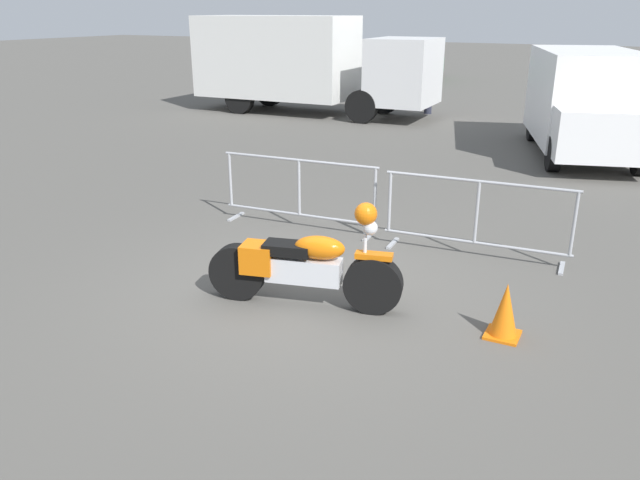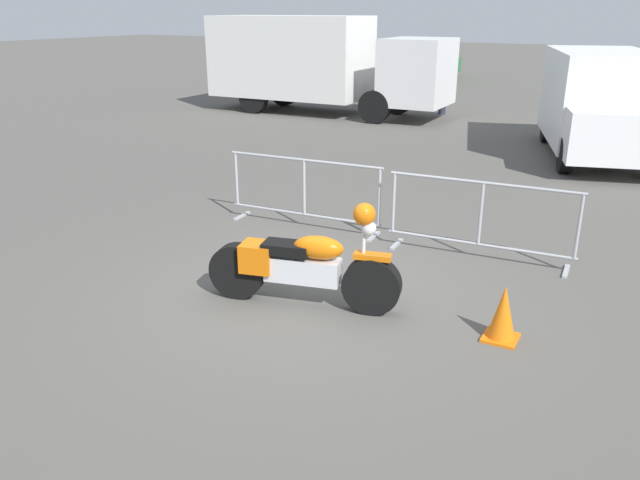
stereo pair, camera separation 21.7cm
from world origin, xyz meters
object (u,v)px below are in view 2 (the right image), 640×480
at_px(crowd_barrier_near, 304,192).
at_px(parked_car_green, 431,64).
at_px(parked_car_blue, 370,61).
at_px(traffic_cone, 503,314).
at_px(parked_car_yellow, 316,60).
at_px(box_truck, 315,61).
at_px(motorcycle, 303,265).
at_px(crowd_barrier_far, 480,219).
at_px(pedestrian, 444,85).
at_px(delivery_van, 599,101).

distance_m(crowd_barrier_near, parked_car_green, 22.10).
relative_size(parked_car_blue, traffic_cone, 7.53).
distance_m(parked_car_yellow, traffic_cone, 27.92).
relative_size(box_truck, parked_car_yellow, 1.86).
height_order(motorcycle, crowd_barrier_far, motorcycle).
bearing_deg(crowd_barrier_near, pedestrian, 98.28).
bearing_deg(traffic_cone, crowd_barrier_near, 149.53).
bearing_deg(pedestrian, crowd_barrier_far, 86.30).
relative_size(crowd_barrier_far, parked_car_green, 0.59).
relative_size(motorcycle, traffic_cone, 3.73).
distance_m(parked_car_green, pedestrian, 10.44).
height_order(box_truck, traffic_cone, box_truck).
xyz_separation_m(crowd_barrier_near, box_truck, (-5.40, 9.99, 1.08)).
bearing_deg(parked_car_green, parked_car_blue, 91.27).
xyz_separation_m(delivery_van, parked_car_green, (-8.79, 13.89, -0.51)).
bearing_deg(box_truck, pedestrian, 23.15).
distance_m(motorcycle, box_truck, 14.11).
height_order(delivery_van, parked_car_green, delivery_van).
bearing_deg(parked_car_yellow, parked_car_green, -90.08).
relative_size(motorcycle, delivery_van, 0.41).
bearing_deg(traffic_cone, box_truck, 126.49).
height_order(crowd_barrier_near, parked_car_green, parked_car_green).
xyz_separation_m(box_truck, traffic_cone, (8.92, -12.06, -1.35)).
bearing_deg(delivery_van, box_truck, -122.13).
distance_m(crowd_barrier_far, box_truck, 12.90).
bearing_deg(crowd_barrier_near, delivery_van, 66.56).
relative_size(crowd_barrier_near, traffic_cone, 4.26).
xyz_separation_m(box_truck, pedestrian, (3.70, 1.69, -0.72)).
height_order(crowd_barrier_near, traffic_cone, crowd_barrier_near).
distance_m(box_truck, pedestrian, 4.13).
height_order(parked_car_yellow, pedestrian, pedestrian).
distance_m(motorcycle, traffic_cone, 2.19).
distance_m(box_truck, traffic_cone, 15.06).
relative_size(motorcycle, box_truck, 0.28).
distance_m(motorcycle, parked_car_green, 24.72).
xyz_separation_m(crowd_barrier_far, traffic_cone, (0.82, -2.07, -0.27)).
bearing_deg(parked_car_yellow, delivery_van, -133.43).
bearing_deg(crowd_barrier_far, crowd_barrier_near, 180.00).
height_order(delivery_van, traffic_cone, delivery_van).
bearing_deg(motorcycle, parked_car_green, 92.51).
height_order(motorcycle, parked_car_blue, parked_car_blue).
bearing_deg(parked_car_yellow, pedestrian, -134.62).
height_order(box_truck, parked_car_blue, box_truck).
relative_size(box_truck, traffic_cone, 13.14).
relative_size(motorcycle, parked_car_green, 0.52).
relative_size(crowd_barrier_near, parked_car_yellow, 0.60).
height_order(parked_car_yellow, parked_car_green, parked_car_green).
xyz_separation_m(parked_car_blue, pedestrian, (6.93, -9.60, 0.16)).
bearing_deg(crowd_barrier_far, delivery_van, 85.72).
xyz_separation_m(crowd_barrier_near, pedestrian, (-1.70, 11.68, 0.36)).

